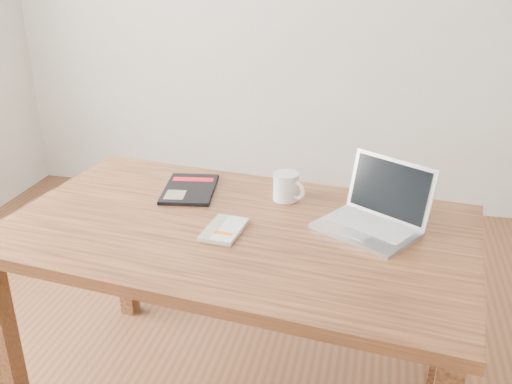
% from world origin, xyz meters
% --- Properties ---
extents(room, '(4.04, 4.04, 2.70)m').
position_xyz_m(room, '(-0.07, 0.00, 1.36)').
color(room, '#57331D').
rests_on(room, ground).
extents(desk, '(1.61, 1.04, 0.75)m').
position_xyz_m(desk, '(-0.03, 0.09, 0.66)').
color(desk, '#532E19').
rests_on(desk, ground).
extents(white_guidebook, '(0.13, 0.19, 0.02)m').
position_xyz_m(white_guidebook, '(-0.06, 0.04, 0.76)').
color(white_guidebook, beige).
rests_on(white_guidebook, desk).
extents(black_guidebook, '(0.22, 0.30, 0.01)m').
position_xyz_m(black_guidebook, '(-0.28, 0.33, 0.76)').
color(black_guidebook, black).
rests_on(black_guidebook, desk).
extents(laptop, '(0.39, 0.38, 0.21)m').
position_xyz_m(laptop, '(0.41, 0.18, 0.80)').
color(laptop, silver).
rests_on(laptop, desk).
extents(coffee_mug, '(0.12, 0.10, 0.10)m').
position_xyz_m(coffee_mug, '(0.09, 0.33, 0.80)').
color(coffee_mug, white).
rests_on(coffee_mug, desk).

